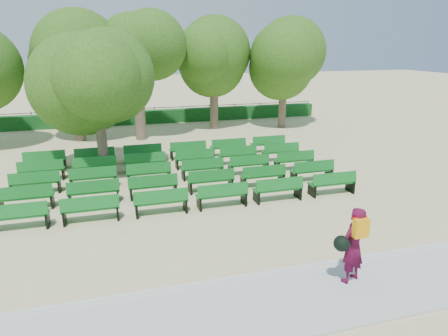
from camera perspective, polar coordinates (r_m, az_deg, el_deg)
name	(u,v)px	position (r m, az deg, el deg)	size (l,w,h in m)	color
ground	(173,192)	(15.15, -7.28, -3.42)	(120.00, 120.00, 0.00)	#CBBF87
paving	(230,313)	(8.73, 0.90, -20.04)	(30.00, 2.20, 0.06)	beige
curb	(216,282)	(9.63, -1.17, -15.95)	(30.00, 0.12, 0.10)	silver
hedge	(141,117)	(28.53, -11.79, 7.11)	(26.00, 0.70, 0.90)	#15521D
fence	(141,123)	(29.00, -11.81, 6.37)	(26.00, 0.10, 1.02)	black
tree_line	(147,136)	(24.70, -10.96, 4.54)	(21.80, 6.80, 7.04)	#35641A
bench_array	(176,178)	(16.38, -6.86, -1.46)	(1.77, 0.65, 1.10)	#126C22
tree_among	(96,79)	(16.99, -17.80, 12.08)	(4.08, 4.08, 5.87)	brown
person	(352,244)	(9.62, 17.87, -10.33)	(0.91, 0.66, 1.82)	#4E0B29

